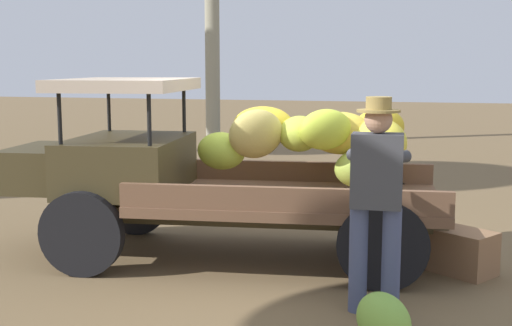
# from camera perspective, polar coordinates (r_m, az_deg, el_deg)

# --- Properties ---
(ground_plane) EXTENTS (60.00, 60.00, 0.00)m
(ground_plane) POSITION_cam_1_polar(r_m,az_deg,el_deg) (6.84, 2.63, -8.49)
(ground_plane) COLOR brown
(truck) EXTENTS (4.57, 2.19, 1.85)m
(truck) POSITION_cam_1_polar(r_m,az_deg,el_deg) (6.89, -3.27, -0.36)
(truck) COLOR #3F351E
(truck) RESTS_ON ground
(farmer) EXTENTS (0.53, 0.46, 1.75)m
(farmer) POSITION_cam_1_polar(r_m,az_deg,el_deg) (5.34, 10.30, -2.43)
(farmer) COLOR #485175
(farmer) RESTS_ON ground
(wooden_crate) EXTENTS (0.69, 0.65, 0.42)m
(wooden_crate) POSITION_cam_1_polar(r_m,az_deg,el_deg) (6.72, 17.35, -7.31)
(wooden_crate) COLOR #8B6342
(wooden_crate) RESTS_ON ground
(loose_banana_bunch) EXTENTS (0.57, 0.59, 0.42)m
(loose_banana_bunch) POSITION_cam_1_polar(r_m,az_deg,el_deg) (4.90, 10.88, -13.16)
(loose_banana_bunch) COLOR #82B542
(loose_banana_bunch) RESTS_ON ground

